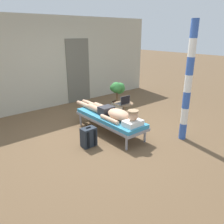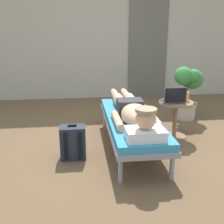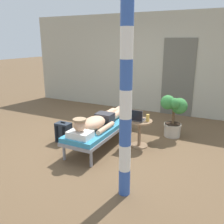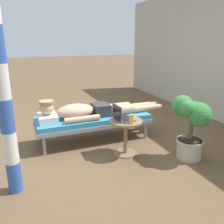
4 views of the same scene
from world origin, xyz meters
name	(u,v)px [view 3 (image 3 of 4)]	position (x,y,z in m)	size (l,w,h in m)	color
ground_plane	(99,142)	(0.00, 0.00, 0.00)	(40.00, 40.00, 0.00)	brown
house_wall_back	(149,64)	(0.11, 2.72, 1.35)	(7.60, 0.20, 2.70)	#B2AD99
house_door_panel	(178,78)	(0.95, 2.61, 1.02)	(0.84, 0.03, 2.04)	#625F54
lounge_chair	(102,128)	(0.11, -0.06, 0.35)	(0.64, 1.89, 0.42)	gray
person_reclining	(100,120)	(0.11, -0.13, 0.52)	(0.53, 2.17, 0.33)	white
side_table	(139,129)	(0.78, 0.21, 0.36)	(0.48, 0.48, 0.52)	#8C6B4C
laptop	(136,118)	(0.72, 0.16, 0.58)	(0.31, 0.24, 0.23)	#4C4C51
drink_glass	(148,118)	(0.93, 0.22, 0.59)	(0.06, 0.06, 0.13)	gold
backpack	(64,133)	(-0.64, -0.28, 0.20)	(0.30, 0.26, 0.42)	#262D38
potted_plant	(174,112)	(1.25, 0.99, 0.55)	(0.53, 0.48, 0.90)	#BFB29E
porch_post	(126,104)	(1.15, -1.32, 1.24)	(0.15, 0.15, 2.48)	#3359B2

